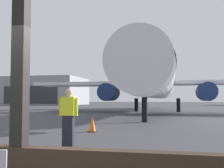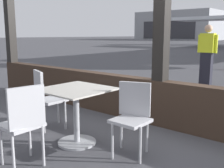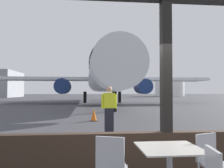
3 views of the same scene
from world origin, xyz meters
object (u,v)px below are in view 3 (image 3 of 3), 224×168
traffic_cone (94,115)px  airplane (103,77)px  ground_crew_worker (109,109)px  cafe_chair_window_left (112,163)px  cafe_chair_window_right (211,158)px  fuel_storage_tank (169,88)px

traffic_cone → airplane: bearing=84.8°
ground_crew_worker → traffic_cone: bearing=96.3°
cafe_chair_window_left → cafe_chair_window_right: cafe_chair_window_left is taller
cafe_chair_window_left → fuel_storage_tank: size_ratio=0.10×
ground_crew_worker → fuel_storage_tank: size_ratio=0.18×
traffic_cone → fuel_storage_tank: size_ratio=0.07×
cafe_chair_window_left → traffic_cone: bearing=90.0°
airplane → traffic_cone: size_ratio=51.64×
cafe_chair_window_right → airplane: (0.19, 28.26, 2.97)m
airplane → ground_crew_worker: 23.26m
cafe_chair_window_right → airplane: size_ratio=0.03×
airplane → fuel_storage_tank: bearing=61.3°
airplane → fuel_storage_tank: (25.26, 46.22, -0.87)m
cafe_chair_window_left → cafe_chair_window_right: 1.56m
cafe_chair_window_right → ground_crew_worker: size_ratio=0.51×
cafe_chair_window_left → airplane: bearing=86.5°
cafe_chair_window_right → ground_crew_worker: (-1.10, 5.17, 0.38)m
airplane → traffic_cone: (-1.74, -19.06, -3.18)m
cafe_chair_window_left → airplane: (1.74, 28.42, 2.95)m
cafe_chair_window_left → airplane: 28.62m
traffic_cone → fuel_storage_tank: (27.00, 65.28, 2.31)m
ground_crew_worker → fuel_storage_tank: (26.55, 69.30, 1.73)m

